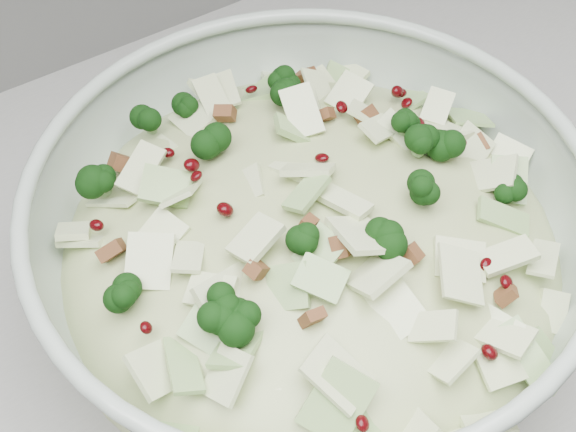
{
  "coord_description": "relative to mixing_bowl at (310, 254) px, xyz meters",
  "views": [
    {
      "loc": [
        -0.02,
        1.33,
        1.42
      ],
      "look_at": [
        0.17,
        1.62,
        1.01
      ],
      "focal_mm": 50.0,
      "sensor_mm": 36.0,
      "label": 1
    }
  ],
  "objects": [
    {
      "name": "mixing_bowl",
      "position": [
        0.0,
        0.0,
        0.0
      ],
      "size": [
        0.48,
        0.48,
        0.15
      ],
      "rotation": [
        0.0,
        0.0,
        -0.38
      ],
      "color": "#A5B5A9",
      "rests_on": "counter"
    },
    {
      "name": "salad",
      "position": [
        0.0,
        -0.0,
        0.02
      ],
      "size": [
        0.43,
        0.43,
        0.15
      ],
      "rotation": [
        0.0,
        0.0,
        -0.29
      ],
      "color": "#BFC989",
      "rests_on": "mixing_bowl"
    }
  ]
}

